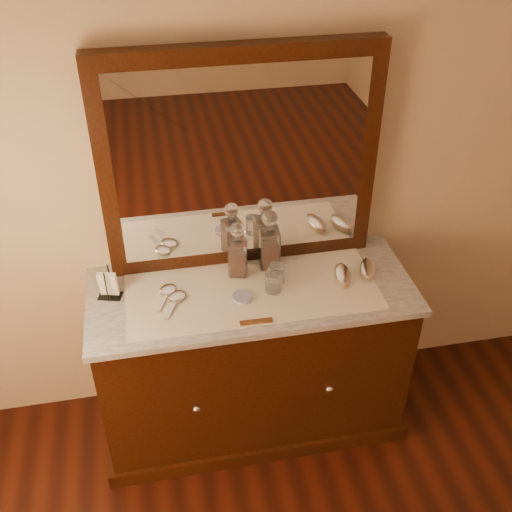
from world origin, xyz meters
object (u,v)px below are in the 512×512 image
at_px(brush_far, 367,269).
at_px(hand_mirror_outer, 167,292).
at_px(mirror_frame, 240,162).
at_px(decanter_left, 238,254).
at_px(decanter_right, 270,245).
at_px(hand_mirror_inner, 176,299).
at_px(napkin_rack, 108,286).
at_px(dresser_cabinet, 252,360).
at_px(comb, 256,322).
at_px(brush_near, 342,276).
at_px(pin_dish, 242,297).

relative_size(brush_far, hand_mirror_outer, 0.86).
bearing_deg(mirror_frame, decanter_left, -107.16).
relative_size(decanter_right, hand_mirror_inner, 1.49).
bearing_deg(decanter_right, napkin_rack, -173.22).
height_order(dresser_cabinet, decanter_right, decanter_right).
distance_m(mirror_frame, decanter_right, 0.41).
bearing_deg(napkin_rack, comb, -26.21).
bearing_deg(decanter_left, napkin_rack, -174.61).
height_order(dresser_cabinet, decanter_left, decanter_left).
bearing_deg(mirror_frame, decanter_right, -39.25).
bearing_deg(hand_mirror_inner, decanter_left, 25.61).
distance_m(napkin_rack, brush_near, 1.03).
distance_m(mirror_frame, comb, 0.68).
relative_size(pin_dish, decanter_left, 0.32).
distance_m(pin_dish, decanter_right, 0.29).
bearing_deg(mirror_frame, napkin_rack, -163.82).
height_order(dresser_cabinet, hand_mirror_inner, hand_mirror_inner).
bearing_deg(decanter_left, hand_mirror_inner, -154.39).
distance_m(mirror_frame, brush_far, 0.76).
bearing_deg(pin_dish, hand_mirror_inner, 171.85).
bearing_deg(decanter_right, brush_far, -19.07).
height_order(pin_dish, comb, pin_dish).
height_order(decanter_left, decanter_right, decanter_right).
height_order(pin_dish, hand_mirror_outer, hand_mirror_outer).
xyz_separation_m(hand_mirror_outer, hand_mirror_inner, (0.03, -0.05, 0.00)).
bearing_deg(decanter_left, brush_near, -17.03).
bearing_deg(pin_dish, decanter_right, 52.52).
bearing_deg(mirror_frame, dresser_cabinet, -90.00).
relative_size(pin_dish, brush_far, 0.52).
bearing_deg(dresser_cabinet, hand_mirror_inner, -176.42).
bearing_deg(pin_dish, dresser_cabinet, 49.44).
relative_size(mirror_frame, brush_near, 7.02).
height_order(comb, decanter_right, decanter_right).
xyz_separation_m(decanter_right, hand_mirror_outer, (-0.48, -0.12, -0.11)).
bearing_deg(comb, mirror_frame, 88.33).
height_order(decanter_left, hand_mirror_outer, decanter_left).
xyz_separation_m(pin_dish, hand_mirror_outer, (-0.32, 0.09, 0.00)).
distance_m(decanter_right, hand_mirror_inner, 0.49).
height_order(comb, napkin_rack, napkin_rack).
relative_size(dresser_cabinet, napkin_rack, 9.38).
bearing_deg(napkin_rack, hand_mirror_inner, -17.61).
relative_size(mirror_frame, napkin_rack, 8.04).
bearing_deg(brush_far, decanter_right, 160.93).
bearing_deg(comb, pin_dish, 101.56).
distance_m(pin_dish, decanter_left, 0.21).
xyz_separation_m(brush_near, hand_mirror_outer, (-0.78, 0.05, -0.01)).
distance_m(brush_near, brush_far, 0.13).
height_order(mirror_frame, hand_mirror_inner, mirror_frame).
xyz_separation_m(napkin_rack, brush_near, (1.02, -0.08, -0.03)).
bearing_deg(pin_dish, mirror_frame, 80.26).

